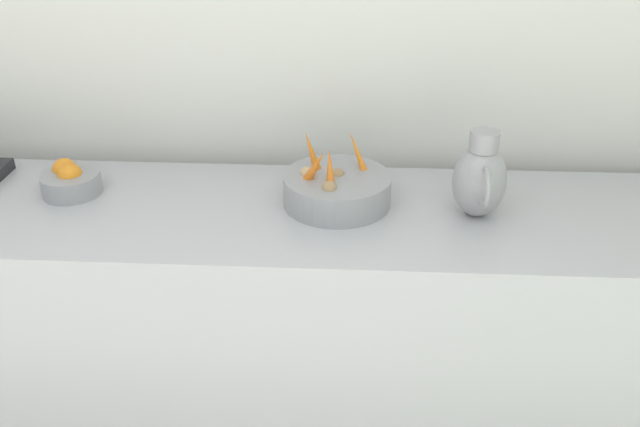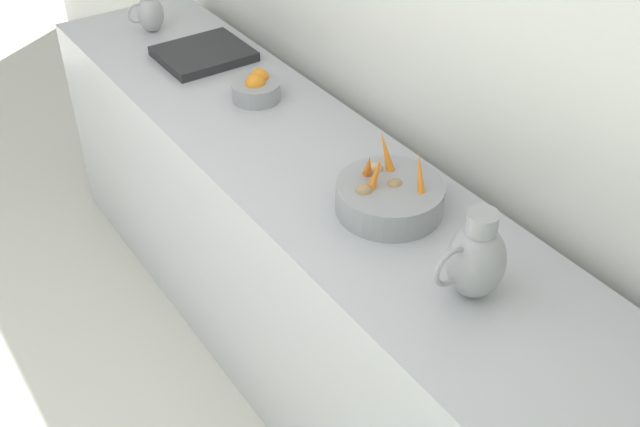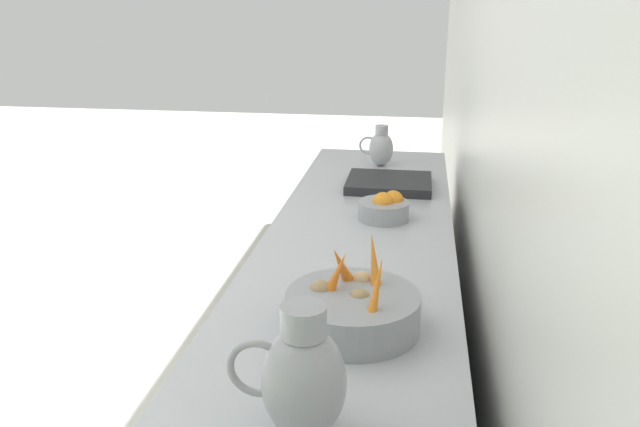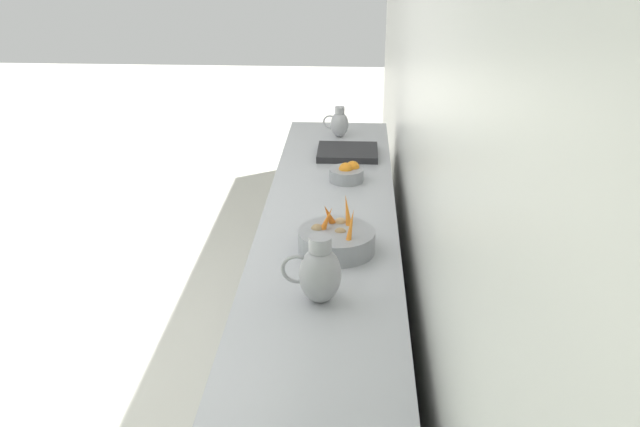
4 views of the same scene
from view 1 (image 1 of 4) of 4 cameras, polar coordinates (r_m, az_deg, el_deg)
prep_counter at (r=2.23m, az=-4.07°, el=-10.33°), size 0.62×3.32×0.94m
vegetable_colander at (r=1.97m, az=1.37°, el=2.12°), size 0.31×0.31×0.22m
orange_bowl at (r=2.17m, az=-20.27°, el=2.63°), size 0.18×0.18×0.10m
metal_pitcher_tall at (r=1.93m, az=13.28°, el=2.88°), size 0.21×0.15×0.25m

